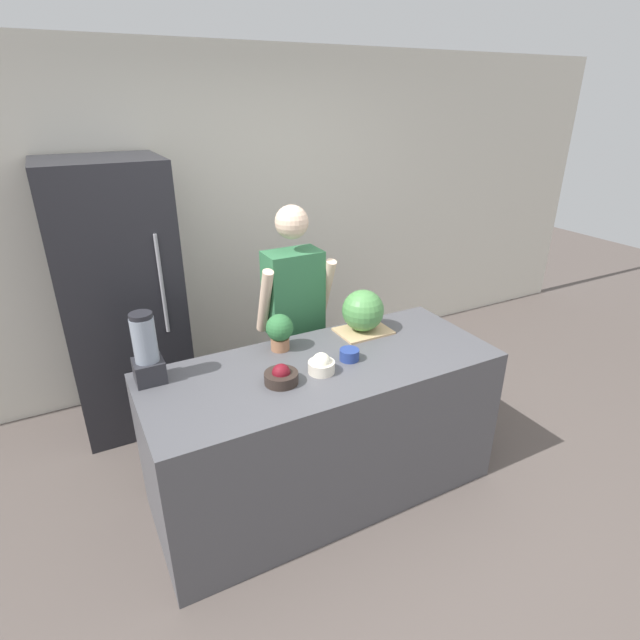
# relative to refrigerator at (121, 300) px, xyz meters

# --- Properties ---
(ground_plane) EXTENTS (14.00, 14.00, 0.00)m
(ground_plane) POSITION_rel_refrigerator_xyz_m (0.87, -1.75, -0.95)
(ground_plane) COLOR #564C47
(wall_back) EXTENTS (8.00, 0.06, 2.60)m
(wall_back) POSITION_rel_refrigerator_xyz_m (0.87, 0.39, 0.35)
(wall_back) COLOR silver
(wall_back) RESTS_ON ground_plane
(counter_island) EXTENTS (1.99, 0.80, 0.88)m
(counter_island) POSITION_rel_refrigerator_xyz_m (0.87, -1.35, -0.50)
(counter_island) COLOR #4C4C51
(counter_island) RESTS_ON ground_plane
(refrigerator) EXTENTS (0.76, 0.70, 1.89)m
(refrigerator) POSITION_rel_refrigerator_xyz_m (0.00, 0.00, 0.00)
(refrigerator) COLOR #232328
(refrigerator) RESTS_ON ground_plane
(person) EXTENTS (0.51, 0.26, 1.63)m
(person) POSITION_rel_refrigerator_xyz_m (1.00, -0.69, -0.10)
(person) COLOR #333338
(person) RESTS_ON ground_plane
(cutting_board) EXTENTS (0.33, 0.24, 0.01)m
(cutting_board) POSITION_rel_refrigerator_xyz_m (1.28, -1.11, -0.06)
(cutting_board) COLOR tan
(cutting_board) RESTS_ON counter_island
(watermelon) EXTENTS (0.26, 0.26, 0.26)m
(watermelon) POSITION_rel_refrigerator_xyz_m (1.28, -1.10, 0.08)
(watermelon) COLOR #4C8C47
(watermelon) RESTS_ON cutting_board
(bowl_cherries) EXTENTS (0.18, 0.18, 0.11)m
(bowl_cherries) POSITION_rel_refrigerator_xyz_m (0.58, -1.42, -0.02)
(bowl_cherries) COLOR #2D231E
(bowl_cherries) RESTS_ON counter_island
(bowl_cream) EXTENTS (0.14, 0.14, 0.11)m
(bowl_cream) POSITION_rel_refrigerator_xyz_m (0.81, -1.42, -0.02)
(bowl_cream) COLOR beige
(bowl_cream) RESTS_ON counter_island
(bowl_small_blue) EXTENTS (0.11, 0.11, 0.06)m
(bowl_small_blue) POSITION_rel_refrigerator_xyz_m (1.02, -1.37, -0.03)
(bowl_small_blue) COLOR navy
(bowl_small_blue) RESTS_ON counter_island
(blender) EXTENTS (0.15, 0.15, 0.38)m
(blender) POSITION_rel_refrigerator_xyz_m (-0.01, -1.08, 0.11)
(blender) COLOR #28282D
(blender) RESTS_ON counter_island
(potted_plant) EXTENTS (0.16, 0.16, 0.22)m
(potted_plant) POSITION_rel_refrigerator_xyz_m (0.73, -1.07, 0.06)
(potted_plant) COLOR #996647
(potted_plant) RESTS_ON counter_island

